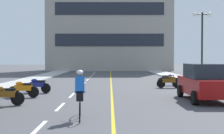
{
  "coord_description": "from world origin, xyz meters",
  "views": [
    {
      "loc": [
        0.14,
        -2.94,
        2.11
      ],
      "look_at": [
        0.32,
        21.15,
        1.38
      ],
      "focal_mm": 48.31,
      "sensor_mm": 36.0,
      "label": 1
    }
  ],
  "objects_px": {
    "motorcycle_4": "(23,89)",
    "motorcycle_6": "(169,81)",
    "street_lamp_mid": "(202,32)",
    "cyclist_rider": "(80,93)",
    "motorcycle_3": "(4,95)",
    "motorcycle_5": "(37,85)",
    "parked_car_near": "(204,82)",
    "motorcycle_7": "(169,79)"
  },
  "relations": [
    {
      "from": "motorcycle_4",
      "to": "motorcycle_6",
      "type": "xyz_separation_m",
      "value": [
        8.78,
        5.06,
        0.0
      ]
    },
    {
      "from": "street_lamp_mid",
      "to": "cyclist_rider",
      "type": "height_order",
      "value": "street_lamp_mid"
    },
    {
      "from": "street_lamp_mid",
      "to": "motorcycle_6",
      "type": "xyz_separation_m",
      "value": [
        -2.96,
        -2.13,
        -3.64
      ]
    },
    {
      "from": "motorcycle_3",
      "to": "motorcycle_6",
      "type": "relative_size",
      "value": 1.0
    },
    {
      "from": "motorcycle_4",
      "to": "motorcycle_6",
      "type": "distance_m",
      "value": 10.13
    },
    {
      "from": "motorcycle_5",
      "to": "motorcycle_6",
      "type": "distance_m",
      "value": 9.03
    },
    {
      "from": "street_lamp_mid",
      "to": "parked_car_near",
      "type": "relative_size",
      "value": 1.31
    },
    {
      "from": "parked_car_near",
      "to": "motorcycle_4",
      "type": "relative_size",
      "value": 2.47
    },
    {
      "from": "cyclist_rider",
      "to": "motorcycle_4",
      "type": "bearing_deg",
      "value": 122.43
    },
    {
      "from": "motorcycle_3",
      "to": "cyclist_rider",
      "type": "height_order",
      "value": "cyclist_rider"
    },
    {
      "from": "street_lamp_mid",
      "to": "motorcycle_4",
      "type": "relative_size",
      "value": 3.24
    },
    {
      "from": "parked_car_near",
      "to": "cyclist_rider",
      "type": "bearing_deg",
      "value": -142.09
    },
    {
      "from": "motorcycle_6",
      "to": "cyclist_rider",
      "type": "height_order",
      "value": "cyclist_rider"
    },
    {
      "from": "motorcycle_3",
      "to": "cyclist_rider",
      "type": "relative_size",
      "value": 0.96
    },
    {
      "from": "motorcycle_4",
      "to": "motorcycle_6",
      "type": "height_order",
      "value": "same"
    },
    {
      "from": "motorcycle_5",
      "to": "motorcycle_4",
      "type": "bearing_deg",
      "value": -97.14
    },
    {
      "from": "motorcycle_3",
      "to": "motorcycle_6",
      "type": "bearing_deg",
      "value": 41.52
    },
    {
      "from": "cyclist_rider",
      "to": "motorcycle_3",
      "type": "bearing_deg",
      "value": 141.25
    },
    {
      "from": "parked_car_near",
      "to": "motorcycle_5",
      "type": "bearing_deg",
      "value": 160.04
    },
    {
      "from": "motorcycle_6",
      "to": "cyclist_rider",
      "type": "distance_m",
      "value": 11.9
    },
    {
      "from": "motorcycle_6",
      "to": "motorcycle_4",
      "type": "bearing_deg",
      "value": -150.03
    },
    {
      "from": "parked_car_near",
      "to": "cyclist_rider",
      "type": "height_order",
      "value": "parked_car_near"
    },
    {
      "from": "motorcycle_3",
      "to": "motorcycle_7",
      "type": "xyz_separation_m",
      "value": [
        9.17,
        9.72,
        0.0
      ]
    },
    {
      "from": "motorcycle_7",
      "to": "motorcycle_6",
      "type": "bearing_deg",
      "value": -100.71
    },
    {
      "from": "motorcycle_5",
      "to": "motorcycle_7",
      "type": "bearing_deg",
      "value": 28.95
    },
    {
      "from": "motorcycle_4",
      "to": "motorcycle_3",
      "type": "bearing_deg",
      "value": -90.69
    },
    {
      "from": "parked_car_near",
      "to": "motorcycle_6",
      "type": "distance_m",
      "value": 6.31
    },
    {
      "from": "motorcycle_6",
      "to": "street_lamp_mid",
      "type": "bearing_deg",
      "value": 35.73
    },
    {
      "from": "street_lamp_mid",
      "to": "motorcycle_3",
      "type": "height_order",
      "value": "street_lamp_mid"
    },
    {
      "from": "motorcycle_7",
      "to": "cyclist_rider",
      "type": "distance_m",
      "value": 13.79
    },
    {
      "from": "motorcycle_3",
      "to": "motorcycle_5",
      "type": "height_order",
      "value": "same"
    },
    {
      "from": "motorcycle_3",
      "to": "motorcycle_7",
      "type": "height_order",
      "value": "same"
    },
    {
      "from": "street_lamp_mid",
      "to": "motorcycle_6",
      "type": "bearing_deg",
      "value": -144.27
    },
    {
      "from": "parked_car_near",
      "to": "motorcycle_5",
      "type": "xyz_separation_m",
      "value": [
        -9.02,
        3.28,
        -0.44
      ]
    },
    {
      "from": "motorcycle_3",
      "to": "motorcycle_5",
      "type": "bearing_deg",
      "value": 86.53
    },
    {
      "from": "motorcycle_3",
      "to": "street_lamp_mid",
      "type": "bearing_deg",
      "value": 40.15
    },
    {
      "from": "parked_car_near",
      "to": "motorcycle_7",
      "type": "bearing_deg",
      "value": 90.95
    },
    {
      "from": "motorcycle_6",
      "to": "motorcycle_7",
      "type": "relative_size",
      "value": 1.0
    },
    {
      "from": "motorcycle_5",
      "to": "motorcycle_7",
      "type": "distance_m",
      "value": 10.15
    },
    {
      "from": "motorcycle_4",
      "to": "motorcycle_7",
      "type": "relative_size",
      "value": 1.0
    },
    {
      "from": "motorcycle_4",
      "to": "motorcycle_7",
      "type": "bearing_deg",
      "value": 37.36
    },
    {
      "from": "motorcycle_3",
      "to": "cyclist_rider",
      "type": "bearing_deg",
      "value": -38.75
    }
  ]
}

